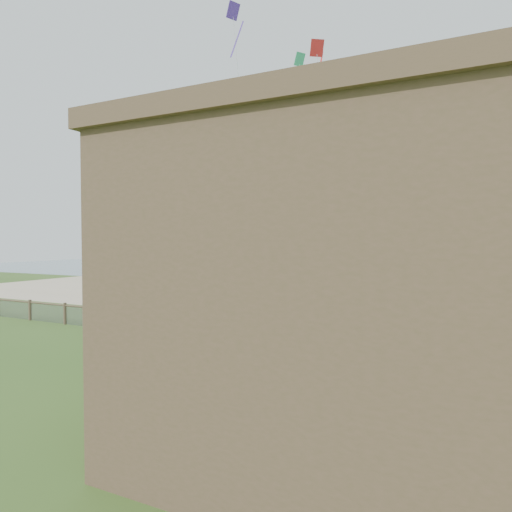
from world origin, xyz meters
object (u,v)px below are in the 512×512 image
object	(u,v)px
motel	(506,302)
picnic_table	(214,338)
octopus_kite	(297,148)
chainlink_fence	(195,328)

from	to	relation	value
motel	picnic_table	world-z (taller)	motel
motel	octopus_kite	size ratio (longest dim) A/B	2.16
motel	picnic_table	xyz separation A→B (m)	(-11.32, 6.00, -3.08)
octopus_kite	chainlink_fence	bearing A→B (deg)	-91.12
picnic_table	octopus_kite	bearing A→B (deg)	67.04
chainlink_fence	motel	world-z (taller)	motel
picnic_table	octopus_kite	size ratio (longest dim) A/B	0.29
motel	picnic_table	bearing A→B (deg)	152.07
chainlink_fence	octopus_kite	xyz separation A→B (m)	(2.37, 7.35, 9.83)
picnic_table	motel	bearing A→B (deg)	-46.18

